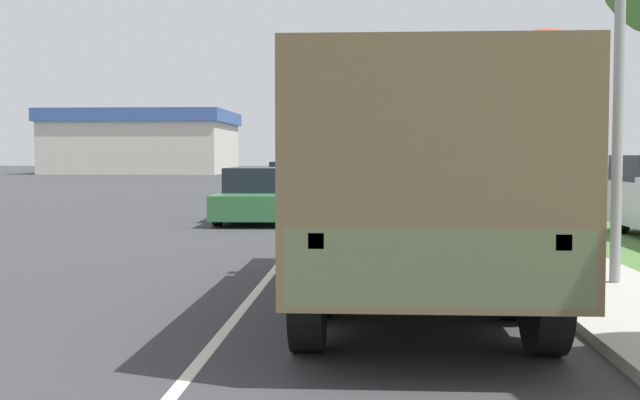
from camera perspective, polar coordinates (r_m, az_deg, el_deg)
The scene contains 11 objects.
ground_plane at distance 40.90m, azimuth 1.37°, elevation 0.68°, with size 180.00×180.00×0.00m, color #38383A.
lane_centre_stripe at distance 40.90m, azimuth 1.37°, elevation 0.69°, with size 0.12×120.00×0.00m.
sidewalk_right at distance 40.99m, azimuth 7.67°, elevation 0.74°, with size 1.80×120.00×0.12m.
grass_strip_right at distance 41.55m, azimuth 13.73°, elevation 0.64°, with size 7.00×120.00×0.02m.
military_truck at distance 9.61m, azimuth 6.58°, elevation 1.76°, with size 2.45×7.45×2.72m.
car_nearest_ahead at distance 22.01m, azimuth -4.46°, elevation 0.23°, with size 1.82×4.89×1.47m.
car_second_ahead at distance 33.10m, azimuth -2.14°, elevation 1.28°, with size 1.74×4.08×1.53m.
car_third_ahead at distance 47.48m, azimuth 3.95°, elevation 1.87°, with size 1.77×4.53×1.55m.
car_fourth_ahead at distance 56.61m, azimuth 3.86°, elevation 2.16°, with size 1.75×4.39×1.74m.
tree_far_right at distance 34.84m, azimuth 15.76°, elevation 8.44°, with size 3.92×3.92×7.02m.
building_distant at distance 81.74m, azimuth -12.40°, elevation 4.05°, with size 17.34×14.04×6.12m.
Camera 1 is at (1.47, -0.84, 1.81)m, focal length 45.00 mm.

